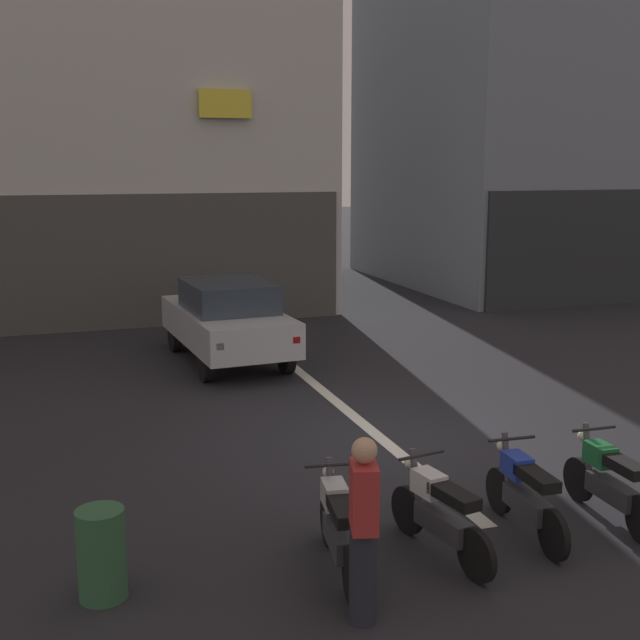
{
  "coord_description": "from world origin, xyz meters",
  "views": [
    {
      "loc": [
        -4.34,
        -10.11,
        3.89
      ],
      "look_at": [
        -0.27,
        2.0,
        1.4
      ],
      "focal_mm": 45.0,
      "sensor_mm": 36.0,
      "label": 1
    }
  ],
  "objects_px": {
    "motorcycle_white_row_left_mid": "(439,513)",
    "trash_bin": "(102,554)",
    "car_silver_crossing_near": "(227,319)",
    "motorcycle_green_row_right_mid": "(609,481)",
    "person_by_motorcycles": "(364,529)",
    "motorcycle_blue_row_centre": "(525,493)",
    "motorcycle_silver_row_leftmost": "(338,526)"
  },
  "relations": [
    {
      "from": "person_by_motorcycles",
      "to": "trash_bin",
      "type": "relative_size",
      "value": 1.96
    },
    {
      "from": "motorcycle_silver_row_leftmost",
      "to": "motorcycle_white_row_left_mid",
      "type": "relative_size",
      "value": 1.0
    },
    {
      "from": "car_silver_crossing_near",
      "to": "motorcycle_silver_row_leftmost",
      "type": "bearing_deg",
      "value": -95.02
    },
    {
      "from": "motorcycle_white_row_left_mid",
      "to": "motorcycle_green_row_right_mid",
      "type": "height_order",
      "value": "same"
    },
    {
      "from": "motorcycle_blue_row_centre",
      "to": "trash_bin",
      "type": "relative_size",
      "value": 1.97
    },
    {
      "from": "car_silver_crossing_near",
      "to": "motorcycle_silver_row_leftmost",
      "type": "distance_m",
      "value": 8.6
    },
    {
      "from": "motorcycle_silver_row_leftmost",
      "to": "person_by_motorcycles",
      "type": "relative_size",
      "value": 1.0
    },
    {
      "from": "motorcycle_green_row_right_mid",
      "to": "person_by_motorcycles",
      "type": "distance_m",
      "value": 3.49
    },
    {
      "from": "motorcycle_blue_row_centre",
      "to": "person_by_motorcycles",
      "type": "distance_m",
      "value": 2.5
    },
    {
      "from": "motorcycle_blue_row_centre",
      "to": "trash_bin",
      "type": "distance_m",
      "value": 4.35
    },
    {
      "from": "motorcycle_blue_row_centre",
      "to": "trash_bin",
      "type": "height_order",
      "value": "motorcycle_blue_row_centre"
    },
    {
      "from": "motorcycle_silver_row_leftmost",
      "to": "car_silver_crossing_near",
      "type": "bearing_deg",
      "value": 84.98
    },
    {
      "from": "car_silver_crossing_near",
      "to": "motorcycle_white_row_left_mid",
      "type": "bearing_deg",
      "value": -87.9
    },
    {
      "from": "motorcycle_silver_row_leftmost",
      "to": "trash_bin",
      "type": "xyz_separation_m",
      "value": [
        -2.2,
        0.21,
        -0.03
      ]
    },
    {
      "from": "car_silver_crossing_near",
      "to": "motorcycle_white_row_left_mid",
      "type": "height_order",
      "value": "car_silver_crossing_near"
    },
    {
      "from": "motorcycle_white_row_left_mid",
      "to": "trash_bin",
      "type": "distance_m",
      "value": 3.28
    },
    {
      "from": "car_silver_crossing_near",
      "to": "motorcycle_green_row_right_mid",
      "type": "distance_m",
      "value": 8.83
    },
    {
      "from": "person_by_motorcycles",
      "to": "trash_bin",
      "type": "bearing_deg",
      "value": 151.84
    },
    {
      "from": "motorcycle_blue_row_centre",
      "to": "car_silver_crossing_near",
      "type": "bearing_deg",
      "value": 99.34
    },
    {
      "from": "motorcycle_blue_row_centre",
      "to": "motorcycle_silver_row_leftmost",
      "type": "bearing_deg",
      "value": -177.32
    },
    {
      "from": "motorcycle_white_row_left_mid",
      "to": "person_by_motorcycles",
      "type": "distance_m",
      "value": 1.52
    },
    {
      "from": "car_silver_crossing_near",
      "to": "motorcycle_blue_row_centre",
      "type": "height_order",
      "value": "car_silver_crossing_near"
    },
    {
      "from": "motorcycle_green_row_right_mid",
      "to": "car_silver_crossing_near",
      "type": "bearing_deg",
      "value": 106.22
    },
    {
      "from": "motorcycle_green_row_right_mid",
      "to": "person_by_motorcycles",
      "type": "relative_size",
      "value": 1.0
    },
    {
      "from": "motorcycle_white_row_left_mid",
      "to": "trash_bin",
      "type": "bearing_deg",
      "value": 175.69
    },
    {
      "from": "person_by_motorcycles",
      "to": "motorcycle_white_row_left_mid",
      "type": "bearing_deg",
      "value": 36.84
    },
    {
      "from": "motorcycle_silver_row_leftmost",
      "to": "trash_bin",
      "type": "height_order",
      "value": "motorcycle_silver_row_leftmost"
    },
    {
      "from": "car_silver_crossing_near",
      "to": "motorcycle_green_row_right_mid",
      "type": "bearing_deg",
      "value": -73.78
    },
    {
      "from": "motorcycle_white_row_left_mid",
      "to": "motorcycle_silver_row_leftmost",
      "type": "bearing_deg",
      "value": 177.95
    },
    {
      "from": "person_by_motorcycles",
      "to": "trash_bin",
      "type": "xyz_separation_m",
      "value": [
        -2.1,
        1.12,
        -0.43
      ]
    },
    {
      "from": "motorcycle_silver_row_leftmost",
      "to": "motorcycle_white_row_left_mid",
      "type": "bearing_deg",
      "value": -2.05
    },
    {
      "from": "motorcycle_blue_row_centre",
      "to": "motorcycle_green_row_right_mid",
      "type": "bearing_deg",
      "value": -0.36
    }
  ]
}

